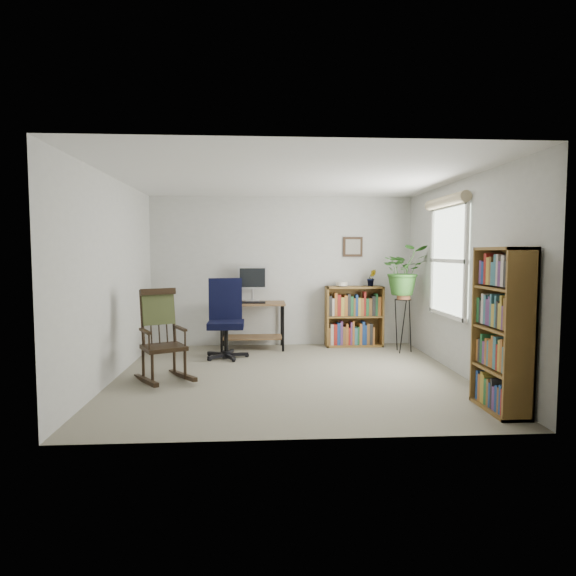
{
  "coord_description": "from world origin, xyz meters",
  "views": [
    {
      "loc": [
        -0.37,
        -5.77,
        1.51
      ],
      "look_at": [
        0.0,
        0.4,
        1.05
      ],
      "focal_mm": 30.0,
      "sensor_mm": 36.0,
      "label": 1
    }
  ],
  "objects": [
    {
      "name": "wall_left",
      "position": [
        -2.1,
        0.0,
        1.2
      ],
      "size": [
        0.0,
        4.0,
        2.4
      ],
      "primitive_type": "cube",
      "color": "beige",
      "rests_on": "ground"
    },
    {
      "name": "potted_plant_small",
      "position": [
        1.43,
        1.83,
        1.02
      ],
      "size": [
        0.13,
        0.24,
        0.11
      ],
      "primitive_type": "imported",
      "color": "#2D6122",
      "rests_on": "low_bookshelf"
    },
    {
      "name": "tall_bookshelf",
      "position": [
        1.92,
        -1.4,
        0.78
      ],
      "size": [
        0.29,
        0.68,
        1.56
      ],
      "primitive_type": null,
      "color": "brown",
      "rests_on": "floor"
    },
    {
      "name": "ceiling",
      "position": [
        0.0,
        0.0,
        2.4
      ],
      "size": [
        4.2,
        4.0,
        0.0
      ],
      "primitive_type": "cube",
      "color": "silver",
      "rests_on": "ground"
    },
    {
      "name": "low_bookshelf",
      "position": [
        1.15,
        1.82,
        0.48
      ],
      "size": [
        0.91,
        0.3,
        0.97
      ],
      "primitive_type": null,
      "color": "brown",
      "rests_on": "floor"
    },
    {
      "name": "keyboard",
      "position": [
        -0.48,
        1.58,
        0.74
      ],
      "size": [
        0.4,
        0.15,
        0.02
      ],
      "primitive_type": "cube",
      "color": "black",
      "rests_on": "desk"
    },
    {
      "name": "framed_picture",
      "position": [
        1.15,
        1.97,
        1.6
      ],
      "size": [
        0.32,
        0.04,
        0.32
      ],
      "primitive_type": null,
      "color": "black",
      "rests_on": "wall_back"
    },
    {
      "name": "window",
      "position": [
        2.06,
        0.3,
        1.4
      ],
      "size": [
        0.12,
        1.2,
        1.5
      ],
      "primitive_type": null,
      "color": "white",
      "rests_on": "wall_right"
    },
    {
      "name": "wall_back",
      "position": [
        0.0,
        2.0,
        1.2
      ],
      "size": [
        4.2,
        0.0,
        2.4
      ],
      "primitive_type": "cube",
      "color": "beige",
      "rests_on": "ground"
    },
    {
      "name": "desk",
      "position": [
        -0.48,
        1.7,
        0.36
      ],
      "size": [
        1.01,
        0.56,
        0.73
      ],
      "primitive_type": null,
      "color": "brown",
      "rests_on": "floor"
    },
    {
      "name": "spider_plant",
      "position": [
        1.8,
        1.31,
        1.6
      ],
      "size": [
        1.69,
        1.88,
        1.47
      ],
      "primitive_type": "imported",
      "color": "#2D6122",
      "rests_on": "plant_stand"
    },
    {
      "name": "rocking_chair",
      "position": [
        -1.49,
        -0.14,
        0.55
      ],
      "size": [
        0.94,
        1.1,
        1.1
      ],
      "primitive_type": null,
      "rotation": [
        0.0,
        0.0,
        0.48
      ],
      "color": "black",
      "rests_on": "floor"
    },
    {
      "name": "plant_stand",
      "position": [
        1.8,
        1.31,
        0.47
      ],
      "size": [
        0.33,
        0.33,
        0.94
      ],
      "primitive_type": null,
      "rotation": [
        0.0,
        0.0,
        -0.31
      ],
      "color": "black",
      "rests_on": "floor"
    },
    {
      "name": "wall_front",
      "position": [
        0.0,
        -2.0,
        1.2
      ],
      "size": [
        4.2,
        0.0,
        2.4
      ],
      "primitive_type": "cube",
      "color": "beige",
      "rests_on": "ground"
    },
    {
      "name": "wall_right",
      "position": [
        2.1,
        0.0,
        1.2
      ],
      "size": [
        0.0,
        4.0,
        2.4
      ],
      "primitive_type": "cube",
      "color": "beige",
      "rests_on": "ground"
    },
    {
      "name": "office_chair",
      "position": [
        -0.85,
        1.05,
        0.58
      ],
      "size": [
        0.69,
        0.69,
        1.15
      ],
      "primitive_type": null,
      "rotation": [
        0.0,
        0.0,
        0.1
      ],
      "color": "black",
      "rests_on": "floor"
    },
    {
      "name": "monitor",
      "position": [
        -0.48,
        1.84,
        1.01
      ],
      "size": [
        0.46,
        0.16,
        0.56
      ],
      "primitive_type": null,
      "color": "#B9B9BE",
      "rests_on": "desk"
    },
    {
      "name": "floor",
      "position": [
        0.0,
        0.0,
        0.0
      ],
      "size": [
        4.2,
        4.0,
        0.0
      ],
      "primitive_type": "cube",
      "color": "gray",
      "rests_on": "ground"
    }
  ]
}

